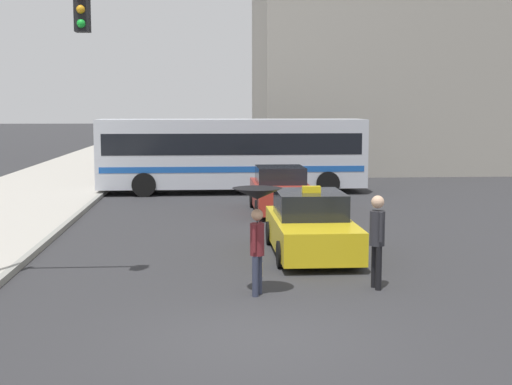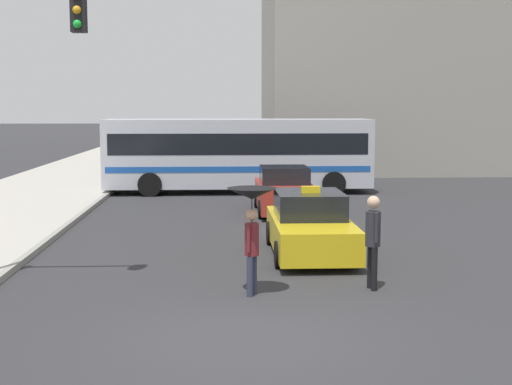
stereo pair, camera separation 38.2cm
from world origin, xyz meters
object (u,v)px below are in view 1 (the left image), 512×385
Objects in this scene: city_bus at (232,152)px; pedestrian_man at (377,233)px; pedestrian_with_umbrella at (257,211)px; traffic_light at (2,76)px; sedan_red at (281,192)px; taxi at (311,226)px.

city_bus reaches higher than pedestrian_man.
traffic_light reaches higher than pedestrian_with_umbrella.
pedestrian_man is at bearing 7.30° from city_bus.
sedan_red is 0.38× the size of city_bus.
traffic_light is (-4.77, 0.82, 2.52)m from pedestrian_with_umbrella.
taxi is 7.75m from traffic_light.
taxi is 6.94m from sedan_red.
city_bus is 5.96× the size of pedestrian_man.
sedan_red is 6.08m from city_bus.
city_bus is 1.81× the size of traffic_light.
pedestrian_with_umbrella reaches higher than taxi.
pedestrian_with_umbrella is 1.11× the size of pedestrian_man.
pedestrian_man is (2.20, -16.14, -0.60)m from city_bus.
taxi is at bearing 24.37° from traffic_light.
city_bus is at bearing 72.52° from traffic_light.
pedestrian_man reaches higher than sedan_red.
city_bus is (-1.42, 5.83, 0.99)m from sedan_red.
pedestrian_with_umbrella is 0.34× the size of traffic_light.
taxi is 0.40× the size of city_bus.
taxi is 3.49m from pedestrian_man.
taxi is 0.73× the size of traffic_light.
pedestrian_man is (2.36, 0.31, -0.51)m from pedestrian_with_umbrella.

